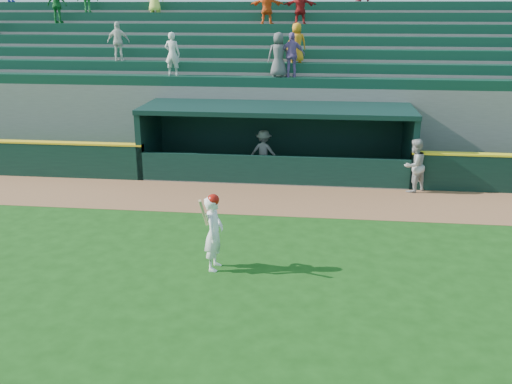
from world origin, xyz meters
TOP-DOWN VIEW (x-y plane):
  - ground at (0.00, 0.00)m, footprint 120.00×120.00m
  - warning_track at (0.00, 4.90)m, footprint 40.00×3.00m
  - dugout_player_front at (4.58, 6.27)m, footprint 1.07×1.05m
  - dugout_player_inside at (-0.47, 7.89)m, footprint 1.09×0.73m
  - dugout at (0.00, 8.00)m, footprint 9.40×2.80m
  - stands at (-0.03, 12.57)m, footprint 34.50×6.25m
  - batter_at_plate at (-0.75, -0.18)m, footprint 0.48×0.82m

SIDE VIEW (x-z plane):
  - ground at x=0.00m, z-range 0.00..0.00m
  - warning_track at x=0.00m, z-range 0.00..0.01m
  - dugout_player_inside at x=-0.47m, z-range 0.00..1.57m
  - dugout_player_front at x=4.58m, z-range 0.00..1.74m
  - batter_at_plate at x=-0.75m, z-range 0.00..1.80m
  - dugout at x=0.00m, z-range 0.13..2.59m
  - stands at x=-0.03m, z-range -1.39..6.21m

